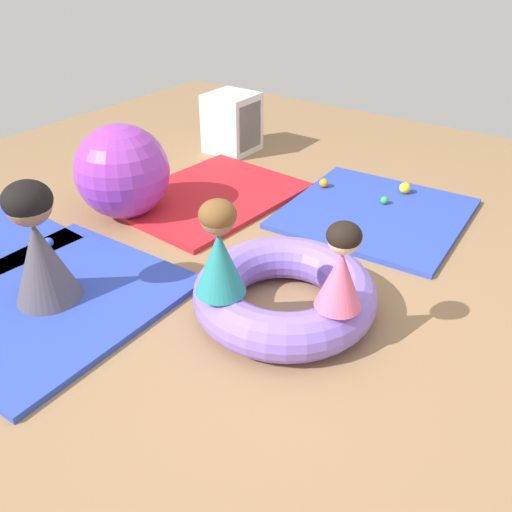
# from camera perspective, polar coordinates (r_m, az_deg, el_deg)

# --- Properties ---
(ground_plane) EXTENTS (8.00, 8.00, 0.00)m
(ground_plane) POSITION_cam_1_polar(r_m,az_deg,el_deg) (3.12, 1.05, -6.45)
(ground_plane) COLOR #93704C
(gym_mat_far_left) EXTENTS (1.38, 1.35, 0.04)m
(gym_mat_far_left) POSITION_cam_1_polar(r_m,az_deg,el_deg) (4.30, 12.43, 4.42)
(gym_mat_far_left) COLOR #2D47B7
(gym_mat_far_left) RESTS_ON ground
(gym_mat_near_right) EXTENTS (1.52, 1.19, 0.04)m
(gym_mat_near_right) POSITION_cam_1_polar(r_m,az_deg,el_deg) (4.49, -4.91, 6.29)
(gym_mat_near_right) COLOR red
(gym_mat_near_right) RESTS_ON ground
(gym_mat_front) EXTENTS (1.40, 1.29, 0.04)m
(gym_mat_front) POSITION_cam_1_polar(r_m,az_deg,el_deg) (3.45, -20.73, -4.32)
(gym_mat_front) COLOR #2D47B7
(gym_mat_front) RESTS_ON ground
(inflatable_cushion) EXTENTS (1.05, 1.05, 0.26)m
(inflatable_cushion) POSITION_cam_1_polar(r_m,az_deg,el_deg) (3.09, 3.03, -3.92)
(inflatable_cushion) COLOR #8466E0
(inflatable_cushion) RESTS_ON ground
(child_in_teal) EXTENTS (0.32, 0.32, 0.53)m
(child_in_teal) POSITION_cam_1_polar(r_m,az_deg,el_deg) (2.74, -3.91, 0.72)
(child_in_teal) COLOR teal
(child_in_teal) RESTS_ON inflatable_cushion
(child_in_pink) EXTENTS (0.34, 0.34, 0.47)m
(child_in_pink) POSITION_cam_1_polar(r_m,az_deg,el_deg) (2.67, 8.94, -1.16)
(child_in_pink) COLOR #E5608E
(child_in_pink) RESTS_ON inflatable_cushion
(adult_seated) EXTENTS (0.53, 0.53, 0.74)m
(adult_seated) POSITION_cam_1_polar(r_m,az_deg,el_deg) (3.25, -21.96, 1.13)
(adult_seated) COLOR #4C4751
(adult_seated) RESTS_ON gym_mat_front
(play_ball_blue) EXTENTS (0.07, 0.07, 0.07)m
(play_ball_blue) POSITION_cam_1_polar(r_m,az_deg,el_deg) (3.95, -20.99, 1.33)
(play_ball_blue) COLOR blue
(play_ball_blue) RESTS_ON gym_mat_front
(play_ball_green) EXTENTS (0.06, 0.06, 0.06)m
(play_ball_green) POSITION_cam_1_polar(r_m,az_deg,el_deg) (4.40, 13.36, 5.73)
(play_ball_green) COLOR green
(play_ball_green) RESTS_ON gym_mat_far_left
(play_ball_orange) EXTENTS (0.07, 0.07, 0.07)m
(play_ball_orange) POSITION_cam_1_polar(r_m,az_deg,el_deg) (4.61, 7.15, 7.63)
(play_ball_orange) COLOR orange
(play_ball_orange) RESTS_ON gym_mat_far_left
(play_ball_yellow) EXTENTS (0.09, 0.09, 0.09)m
(play_ball_yellow) POSITION_cam_1_polar(r_m,az_deg,el_deg) (4.62, 15.40, 6.92)
(play_ball_yellow) COLOR yellow
(play_ball_yellow) RESTS_ON gym_mat_far_left
(exercise_ball_large) EXTENTS (0.71, 0.71, 0.71)m
(exercise_ball_large) POSITION_cam_1_polar(r_m,az_deg,el_deg) (4.20, -13.89, 8.61)
(exercise_ball_large) COLOR purple
(exercise_ball_large) RESTS_ON ground
(storage_cube) EXTENTS (0.44, 0.44, 0.56)m
(storage_cube) POSITION_cam_1_polar(r_m,az_deg,el_deg) (5.42, -2.31, 13.78)
(storage_cube) COLOR silver
(storage_cube) RESTS_ON ground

